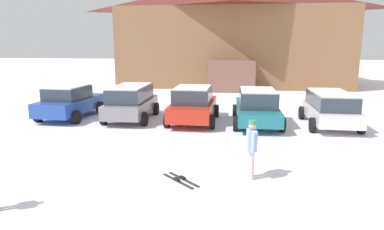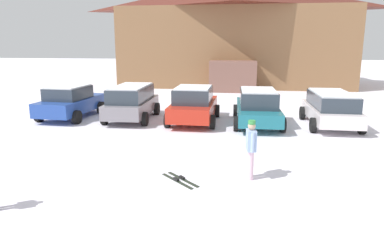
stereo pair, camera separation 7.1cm
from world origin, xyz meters
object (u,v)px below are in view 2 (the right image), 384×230
(ski_lodge, at_px, (234,32))
(parked_red_sedan, at_px, (194,104))
(parked_grey_wagon, at_px, (132,101))
(pair_of_skis, at_px, (180,180))
(parked_white_suv, at_px, (331,108))
(parked_teal_hatchback, at_px, (257,107))
(skier_adult_in_blue_parka, at_px, (251,146))
(parked_blue_hatchback, at_px, (71,101))

(ski_lodge, height_order, parked_red_sedan, ski_lodge)
(parked_grey_wagon, relative_size, pair_of_skis, 3.52)
(parked_white_suv, height_order, pair_of_skis, parked_white_suv)
(parked_teal_hatchback, height_order, parked_white_suv, parked_teal_hatchback)
(parked_white_suv, relative_size, pair_of_skis, 3.65)
(parked_grey_wagon, bearing_deg, skier_adult_in_blue_parka, -51.53)
(ski_lodge, bearing_deg, parked_grey_wagon, -106.14)
(ski_lodge, distance_m, skier_adult_in_blue_parka, 23.92)
(ski_lodge, relative_size, pair_of_skis, 17.29)
(ski_lodge, distance_m, pair_of_skis, 24.49)
(parked_grey_wagon, distance_m, parked_teal_hatchback, 6.11)
(parked_blue_hatchback, xyz_separation_m, skier_adult_in_blue_parka, (8.75, -6.99, 0.11))
(parked_grey_wagon, bearing_deg, ski_lodge, 73.86)
(parked_blue_hatchback, bearing_deg, parked_grey_wagon, -0.33)
(parked_grey_wagon, height_order, parked_teal_hatchback, parked_grey_wagon)
(parked_grey_wagon, height_order, parked_white_suv, parked_grey_wagon)
(parked_grey_wagon, relative_size, parked_red_sedan, 0.97)
(ski_lodge, relative_size, skier_adult_in_blue_parka, 12.08)
(parked_grey_wagon, xyz_separation_m, pair_of_skis, (3.62, -7.38, -0.89))
(parked_blue_hatchback, distance_m, parked_teal_hatchback, 9.32)
(parked_teal_hatchback, xyz_separation_m, skier_adult_in_blue_parka, (-0.56, -6.74, 0.11))
(ski_lodge, xyz_separation_m, parked_teal_hatchback, (1.30, -16.85, -3.94))
(skier_adult_in_blue_parka, distance_m, pair_of_skis, 2.17)
(parked_red_sedan, relative_size, skier_adult_in_blue_parka, 2.52)
(parked_teal_hatchback, bearing_deg, parked_blue_hatchback, 178.45)
(skier_adult_in_blue_parka, bearing_deg, ski_lodge, 91.78)
(parked_white_suv, height_order, skier_adult_in_blue_parka, skier_adult_in_blue_parka)
(parked_blue_hatchback, bearing_deg, parked_white_suv, -1.08)
(ski_lodge, distance_m, parked_white_suv, 17.88)
(skier_adult_in_blue_parka, bearing_deg, parked_grey_wagon, 128.47)
(parked_blue_hatchback, xyz_separation_m, parked_grey_wagon, (3.21, -0.02, 0.08))
(parked_grey_wagon, bearing_deg, parked_red_sedan, -3.85)
(parked_red_sedan, xyz_separation_m, parked_white_suv, (6.27, -0.01, -0.01))
(skier_adult_in_blue_parka, bearing_deg, parked_white_suv, 60.42)
(parked_grey_wagon, bearing_deg, pair_of_skis, -63.88)
(parked_teal_hatchback, bearing_deg, parked_grey_wagon, 177.82)
(parked_blue_hatchback, height_order, parked_red_sedan, parked_red_sedan)
(ski_lodge, distance_m, parked_teal_hatchback, 17.36)
(parked_grey_wagon, bearing_deg, parked_teal_hatchback, -2.18)
(ski_lodge, height_order, parked_teal_hatchback, ski_lodge)
(parked_blue_hatchback, xyz_separation_m, parked_teal_hatchback, (9.31, -0.25, 0.00))
(parked_blue_hatchback, distance_m, parked_red_sedan, 6.32)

